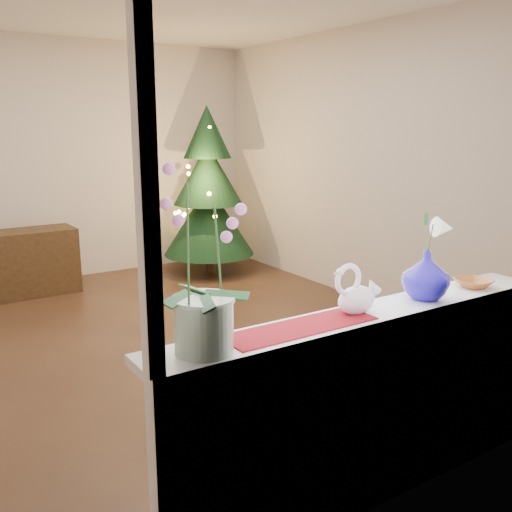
{
  "coord_description": "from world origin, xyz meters",
  "views": [
    {
      "loc": [
        -1.77,
        -4.15,
        1.74
      ],
      "look_at": [
        0.03,
        -1.4,
        0.99
      ],
      "focal_mm": 40.0,
      "sensor_mm": 36.0,
      "label": 1
    }
  ],
  "objects": [
    {
      "name": "paperweight",
      "position": [
        0.36,
        -2.38,
        0.95
      ],
      "size": [
        0.07,
        0.07,
        0.06
      ],
      "primitive_type": "sphere",
      "rotation": [
        0.0,
        0.0,
        -0.13
      ],
      "color": "white",
      "rests_on": "windowsill"
    },
    {
      "name": "amber_dish",
      "position": [
        0.75,
        -2.38,
        0.94
      ],
      "size": [
        0.17,
        0.17,
        0.04
      ],
      "primitive_type": "imported",
      "rotation": [
        0.0,
        0.0,
        -0.14
      ],
      "color": "#9E5522",
      "rests_on": "windowsill"
    },
    {
      "name": "wall_back",
      "position": [
        0.0,
        2.5,
        1.35
      ],
      "size": [
        4.5,
        0.1,
        2.7
      ],
      "primitive_type": "cube",
      "color": "beige",
      "rests_on": "ground"
    },
    {
      "name": "swan",
      "position": [
        -0.06,
        -2.35,
        1.03
      ],
      "size": [
        0.28,
        0.16,
        0.22
      ],
      "primitive_type": null,
      "rotation": [
        0.0,
        0.0,
        -0.14
      ],
      "color": "silver",
      "rests_on": "windowsill"
    },
    {
      "name": "runner",
      "position": [
        -0.38,
        -2.37,
        0.92
      ],
      "size": [
        0.7,
        0.2,
        0.01
      ],
      "primitive_type": "cube",
      "color": "maroon",
      "rests_on": "windowsill"
    },
    {
      "name": "window_frame",
      "position": [
        0.0,
        -2.47,
        1.7
      ],
      "size": [
        2.22,
        0.06,
        1.6
      ],
      "primitive_type": null,
      "color": "white",
      "rests_on": "windowsill"
    },
    {
      "name": "side_table",
      "position": [
        -0.57,
        2.02,
        0.34
      ],
      "size": [
        0.93,
        0.48,
        0.69
      ],
      "primitive_type": "cube",
      "rotation": [
        0.0,
        0.0,
        0.02
      ],
      "color": "black",
      "rests_on": "ground"
    },
    {
      "name": "windowsill",
      "position": [
        0.0,
        -2.37,
        0.9
      ],
      "size": [
        2.2,
        0.26,
        0.04
      ],
      "primitive_type": "cube",
      "color": "white",
      "rests_on": "window_apron"
    },
    {
      "name": "wall_front",
      "position": [
        0.0,
        -2.5,
        1.35
      ],
      "size": [
        4.5,
        0.1,
        2.7
      ],
      "primitive_type": "cube",
      "color": "beige",
      "rests_on": "ground"
    },
    {
      "name": "ground",
      "position": [
        0.0,
        0.0,
        0.0
      ],
      "size": [
        5.0,
        5.0,
        0.0
      ],
      "primitive_type": "plane",
      "color": "#331F15",
      "rests_on": "ground"
    },
    {
      "name": "orchid_pot",
      "position": [
        -0.84,
        -2.38,
        1.27
      ],
      "size": [
        0.25,
        0.25,
        0.7
      ],
      "primitive_type": null,
      "rotation": [
        0.0,
        0.0,
        0.03
      ],
      "color": "beige",
      "rests_on": "windowsill"
    },
    {
      "name": "wall_right",
      "position": [
        2.25,
        0.0,
        1.35
      ],
      "size": [
        0.1,
        5.0,
        2.7
      ],
      "primitive_type": "cube",
      "color": "beige",
      "rests_on": "ground"
    },
    {
      "name": "window_apron",
      "position": [
        0.0,
        -2.46,
        0.44
      ],
      "size": [
        2.2,
        0.08,
        0.88
      ],
      "primitive_type": "cube",
      "color": "white",
      "rests_on": "ground"
    },
    {
      "name": "blue_vase",
      "position": [
        0.38,
        -2.37,
        1.06
      ],
      "size": [
        0.34,
        0.34,
        0.27
      ],
      "primitive_type": "imported",
      "rotation": [
        0.0,
        0.0,
        -0.38
      ],
      "color": "#100977",
      "rests_on": "windowsill"
    },
    {
      "name": "xmas_tree",
      "position": [
        1.45,
        1.81,
        0.99
      ],
      "size": [
        1.09,
        1.09,
        1.98
      ],
      "primitive_type": null,
      "rotation": [
        0.0,
        0.0,
        -0.0
      ],
      "color": "black",
      "rests_on": "ground"
    },
    {
      "name": "lily",
      "position": [
        0.38,
        -2.37,
        1.3
      ],
      "size": [
        0.15,
        0.09,
        0.21
      ],
      "primitive_type": null,
      "color": "white",
      "rests_on": "blue_vase"
    }
  ]
}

